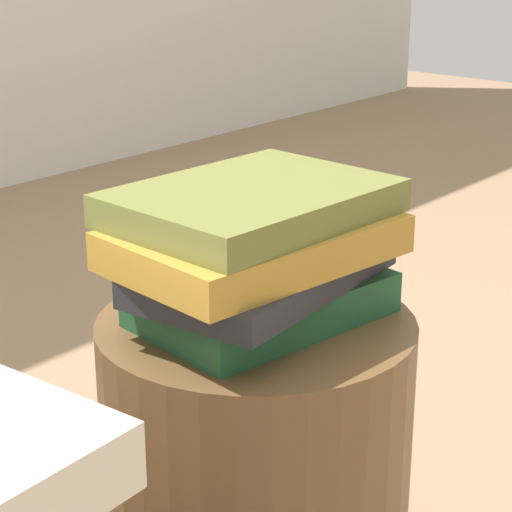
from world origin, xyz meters
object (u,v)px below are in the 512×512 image
Objects in this scene: side_table at (256,489)px; book_forest at (260,299)px; book_charcoal at (265,271)px; book_ochre at (255,242)px; book_olive at (249,204)px.

book_forest is (0.01, 0.00, 0.23)m from side_table.
book_ochre is at bearing 169.72° from book_charcoal.
book_charcoal is at bearing -57.84° from book_olive.
book_charcoal is 1.01× the size of book_olive.
book_forest is at bearing 34.45° from book_ochre.
book_forest is at bearing -3.45° from book_olive.
book_olive reaches higher than book_forest.
book_olive is at bearing -178.17° from book_forest.
book_ochre reaches higher than book_charcoal.
book_forest is 0.11m from book_olive.
book_forest reaches higher than side_table.
book_olive is (0.01, 0.01, 0.04)m from book_ochre.
side_table is at bearing -44.35° from book_olive.
book_ochre is (-0.01, -0.01, 0.31)m from side_table.
book_ochre is 0.04m from book_olive.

